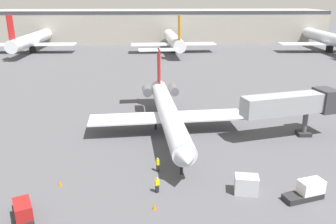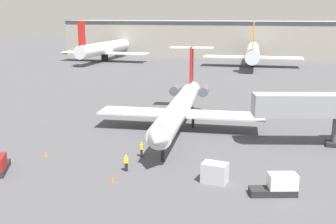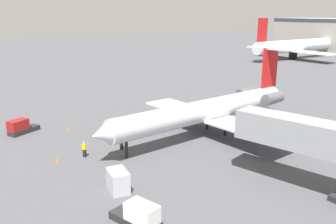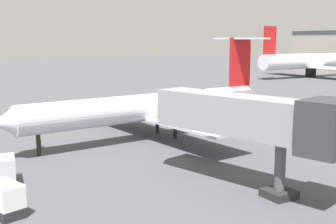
# 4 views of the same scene
# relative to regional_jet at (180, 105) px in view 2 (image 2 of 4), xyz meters

# --- Properties ---
(ground_plane) EXTENTS (400.00, 400.00, 0.10)m
(ground_plane) POSITION_rel_regional_jet_xyz_m (0.60, -2.30, -3.36)
(ground_plane) COLOR #4C4C51
(regional_jet) EXTENTS (22.47, 31.33, 10.18)m
(regional_jet) POSITION_rel_regional_jet_xyz_m (0.00, 0.00, 0.00)
(regional_jet) COLOR silver
(regional_jet) RESTS_ON ground_plane
(jet_bridge) EXTENTS (14.08, 6.18, 6.54)m
(jet_bridge) POSITION_rel_regional_jet_xyz_m (17.43, -2.63, 1.52)
(jet_bridge) COLOR gray
(jet_bridge) RESTS_ON ground_plane
(ground_crew_marshaller) EXTENTS (0.38, 0.47, 1.69)m
(ground_crew_marshaller) POSITION_rel_regional_jet_xyz_m (-1.55, -11.76, -2.45)
(ground_crew_marshaller) COLOR black
(ground_crew_marshaller) RESTS_ON ground_plane
(ground_crew_loader) EXTENTS (0.47, 0.40, 1.69)m
(ground_crew_loader) POSITION_rel_regional_jet_xyz_m (-1.67, -16.08, -2.45)
(ground_crew_loader) COLOR black
(ground_crew_loader) RESTS_ON ground_plane
(baggage_tug_lead) EXTENTS (4.23, 2.47, 1.90)m
(baggage_tug_lead) POSITION_rel_regional_jet_xyz_m (12.93, -17.74, -2.47)
(baggage_tug_lead) COLOR #262628
(baggage_tug_lead) RESTS_ON ground_plane
(cargo_container_uld) EXTENTS (2.53, 1.88, 1.88)m
(cargo_container_uld) POSITION_rel_regional_jet_xyz_m (7.24, -16.53, -2.37)
(cargo_container_uld) COLOR silver
(cargo_container_uld) RESTS_ON ground_plane
(traffic_cone_near) EXTENTS (0.36, 0.36, 0.55)m
(traffic_cone_near) POSITION_rel_regional_jet_xyz_m (-1.97, -18.91, -3.04)
(traffic_cone_near) COLOR orange
(traffic_cone_near) RESTS_ON ground_plane
(traffic_cone_mid) EXTENTS (0.36, 0.36, 0.55)m
(traffic_cone_mid) POSITION_rel_regional_jet_xyz_m (-11.79, -14.36, -3.04)
(traffic_cone_mid) COLOR orange
(traffic_cone_mid) RESTS_ON ground_plane
(terminal_building) EXTENTS (134.15, 22.03, 12.82)m
(terminal_building) POSITION_rel_regional_jet_xyz_m (0.60, 100.65, 3.11)
(terminal_building) COLOR #9E998E
(terminal_building) RESTS_ON ground_plane
(parked_airliner_west_end) EXTENTS (29.25, 34.81, 13.36)m
(parked_airliner_west_end) POSITION_rel_regional_jet_xyz_m (-43.13, 72.24, 0.97)
(parked_airliner_west_end) COLOR silver
(parked_airliner_west_end) RESTS_ON ground_plane
(parked_airliner_west_mid) EXTENTS (29.01, 34.36, 13.22)m
(parked_airliner_west_mid) POSITION_rel_regional_jet_xyz_m (4.95, 71.01, 0.90)
(parked_airliner_west_mid) COLOR silver
(parked_airliner_west_mid) RESTS_ON ground_plane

